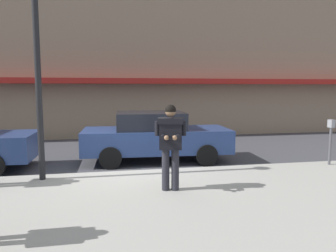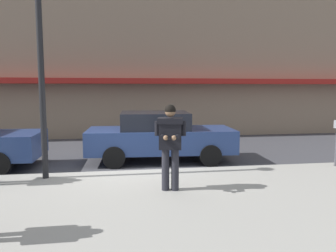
# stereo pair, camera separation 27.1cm
# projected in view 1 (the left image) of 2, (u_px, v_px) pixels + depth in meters

# --- Properties ---
(ground_plane) EXTENTS (80.00, 80.00, 0.00)m
(ground_plane) POSITION_uv_depth(u_px,v_px,m) (124.00, 174.00, 8.73)
(ground_plane) COLOR #3D3D42
(sidewalk) EXTENTS (32.00, 5.30, 0.14)m
(sidewalk) POSITION_uv_depth(u_px,v_px,m) (187.00, 206.00, 6.13)
(sidewalk) COLOR #99968E
(sidewalk) RESTS_ON ground
(curb_paint_line) EXTENTS (28.00, 0.12, 0.01)m
(curb_paint_line) POSITION_uv_depth(u_px,v_px,m) (161.00, 172.00, 8.97)
(curb_paint_line) COLOR silver
(curb_paint_line) RESTS_ON ground
(parked_sedan_mid) EXTENTS (4.60, 2.12, 1.54)m
(parked_sedan_mid) POSITION_uv_depth(u_px,v_px,m) (155.00, 136.00, 10.22)
(parked_sedan_mid) COLOR navy
(parked_sedan_mid) RESTS_ON ground
(man_texting_on_phone) EXTENTS (0.64, 0.63, 1.81)m
(man_texting_on_phone) POSITION_uv_depth(u_px,v_px,m) (170.00, 138.00, 6.76)
(man_texting_on_phone) COLOR #23232B
(man_texting_on_phone) RESTS_ON sidewalk
(street_lamp_post) EXTENTS (0.36, 0.36, 4.88)m
(street_lamp_post) POSITION_uv_depth(u_px,v_px,m) (37.00, 50.00, 7.37)
(street_lamp_post) COLOR black
(street_lamp_post) RESTS_ON sidewalk
(parking_meter) EXTENTS (0.12, 0.18, 1.27)m
(parking_meter) POSITION_uv_depth(u_px,v_px,m) (331.00, 135.00, 9.12)
(parking_meter) COLOR #4C4C51
(parking_meter) RESTS_ON sidewalk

